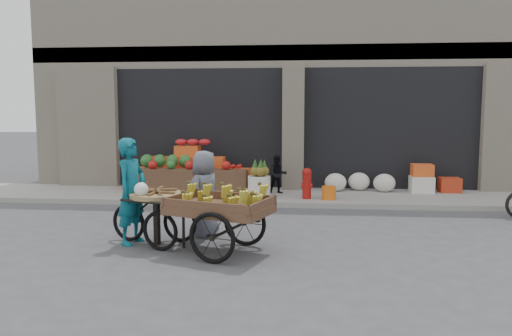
# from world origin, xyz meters

# --- Properties ---
(ground) EXTENTS (80.00, 80.00, 0.00)m
(ground) POSITION_xyz_m (0.00, 0.00, 0.00)
(ground) COLOR #424244
(ground) RESTS_ON ground
(sidewalk) EXTENTS (18.00, 2.20, 0.12)m
(sidewalk) POSITION_xyz_m (0.00, 4.10, 0.06)
(sidewalk) COLOR gray
(sidewalk) RESTS_ON ground
(building) EXTENTS (14.00, 6.45, 7.00)m
(building) POSITION_xyz_m (0.00, 8.03, 3.37)
(building) COLOR beige
(building) RESTS_ON ground
(fruit_display) EXTENTS (3.10, 1.12, 1.24)m
(fruit_display) POSITION_xyz_m (-2.48, 4.38, 0.67)
(fruit_display) COLOR #BA3319
(fruit_display) RESTS_ON sidewalk
(pineapple_bin) EXTENTS (0.52, 0.52, 0.50)m
(pineapple_bin) POSITION_xyz_m (-0.75, 3.60, 0.37)
(pineapple_bin) COLOR silver
(pineapple_bin) RESTS_ON sidewalk
(fire_hydrant) EXTENTS (0.22, 0.22, 0.71)m
(fire_hydrant) POSITION_xyz_m (0.35, 3.55, 0.50)
(fire_hydrant) COLOR #A5140F
(fire_hydrant) RESTS_ON sidewalk
(orange_bucket) EXTENTS (0.32, 0.32, 0.30)m
(orange_bucket) POSITION_xyz_m (0.85, 3.50, 0.27)
(orange_bucket) COLOR orange
(orange_bucket) RESTS_ON sidewalk
(right_bay_goods) EXTENTS (3.35, 0.60, 0.70)m
(right_bay_goods) POSITION_xyz_m (2.61, 4.70, 0.41)
(right_bay_goods) COLOR silver
(right_bay_goods) RESTS_ON sidewalk
(seated_person) EXTENTS (0.51, 0.43, 0.93)m
(seated_person) POSITION_xyz_m (-0.35, 4.20, 0.58)
(seated_person) COLOR black
(seated_person) RESTS_ON sidewalk
(banana_cart) EXTENTS (2.66, 1.72, 1.04)m
(banana_cart) POSITION_xyz_m (-1.02, -0.55, 0.75)
(banana_cart) COLOR brown
(banana_cart) RESTS_ON ground
(vendor_woman) EXTENTS (0.55, 0.70, 1.70)m
(vendor_woman) POSITION_xyz_m (-2.46, -0.16, 0.85)
(vendor_woman) COLOR #0E5C6E
(vendor_woman) RESTS_ON ground
(tricycle_cart) EXTENTS (1.46, 1.06, 0.95)m
(tricycle_cart) POSITION_xyz_m (-2.05, -0.20, 0.57)
(tricycle_cart) COLOR #9E7F51
(tricycle_cart) RESTS_ON ground
(vendor_grey) EXTENTS (0.68, 0.83, 1.46)m
(vendor_grey) POSITION_xyz_m (-1.40, 0.41, 0.73)
(vendor_grey) COLOR slate
(vendor_grey) RESTS_ON ground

